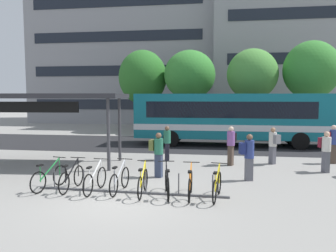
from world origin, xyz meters
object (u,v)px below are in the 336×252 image
(street_tree_1, at_px, (143,77))
(street_tree_3, at_px, (190,75))
(parked_bicycle_yellow_4, at_px, (143,183))
(parked_bicycle_yellow_7, at_px, (217,186))
(commuter_red_pack_4, at_px, (333,141))
(commuter_black_pack_3, at_px, (231,143))
(parked_bicycle_white_2, at_px, (95,180))
(commuter_navy_pack_0, at_px, (248,154))
(commuter_black_pack_2, at_px, (167,141))
(street_tree_2, at_px, (252,74))
(commuter_olive_pack_5, at_px, (158,152))
(commuter_grey_pack_6, at_px, (273,143))
(city_bus, at_px, (234,117))
(parked_bicycle_green_0, at_px, (50,178))
(transit_shelter, at_px, (42,98))
(parked_bicycle_black_1, at_px, (72,178))
(commuter_maroon_pack_1, at_px, (326,149))
(street_tree_0, at_px, (311,70))
(parked_bicycle_orange_6, at_px, (190,185))
(parked_bicycle_silver_3, at_px, (120,180))
(parked_bicycle_black_5, at_px, (167,184))

(street_tree_1, height_order, street_tree_3, street_tree_1)
(parked_bicycle_yellow_4, height_order, parked_bicycle_yellow_7, same)
(commuter_red_pack_4, bearing_deg, commuter_black_pack_3, -167.12)
(parked_bicycle_white_2, height_order, commuter_black_pack_3, commuter_black_pack_3)
(commuter_navy_pack_0, xyz_separation_m, commuter_black_pack_2, (-3.44, 3.32, -0.03))
(street_tree_2, bearing_deg, commuter_navy_pack_0, -96.42)
(commuter_olive_pack_5, relative_size, commuter_grey_pack_6, 1.02)
(city_bus, distance_m, parked_bicycle_green_0, 12.59)
(parked_bicycle_yellow_7, height_order, street_tree_3, street_tree_3)
(city_bus, xyz_separation_m, transit_shelter, (-8.75, -7.02, 1.19))
(parked_bicycle_green_0, bearing_deg, city_bus, -17.95)
(parked_bicycle_white_2, distance_m, commuter_red_pack_4, 10.74)
(city_bus, height_order, parked_bicycle_black_1, city_bus)
(commuter_black_pack_3, height_order, street_tree_3, street_tree_3)
(city_bus, xyz_separation_m, parked_bicycle_white_2, (-4.91, -10.78, -1.39))
(commuter_maroon_pack_1, distance_m, street_tree_0, 13.03)
(parked_bicycle_green_0, height_order, commuter_red_pack_4, commuter_red_pack_4)
(parked_bicycle_green_0, distance_m, parked_bicycle_white_2, 1.59)
(parked_bicycle_white_2, height_order, street_tree_3, street_tree_3)
(transit_shelter, distance_m, street_tree_0, 19.19)
(parked_bicycle_black_1, relative_size, commuter_olive_pack_5, 1.02)
(parked_bicycle_orange_6, bearing_deg, commuter_black_pack_3, -17.44)
(parked_bicycle_yellow_7, bearing_deg, transit_shelter, 71.10)
(parked_bicycle_green_0, xyz_separation_m, parked_bicycle_yellow_7, (5.42, -0.23, 0.00))
(parked_bicycle_silver_3, height_order, parked_bicycle_black_5, same)
(street_tree_2, height_order, street_tree_3, street_tree_3)
(commuter_navy_pack_0, xyz_separation_m, commuter_olive_pack_5, (-3.31, 0.03, 0.01))
(parked_bicycle_black_5, distance_m, commuter_maroon_pack_1, 7.08)
(commuter_olive_pack_5, relative_size, street_tree_0, 0.24)
(parked_bicycle_green_0, height_order, commuter_grey_pack_6, commuter_grey_pack_6)
(parked_bicycle_silver_3, relative_size, commuter_red_pack_4, 0.98)
(city_bus, relative_size, parked_bicycle_silver_3, 6.99)
(commuter_black_pack_2, bearing_deg, street_tree_3, 174.86)
(city_bus, distance_m, street_tree_0, 8.50)
(parked_bicycle_yellow_7, relative_size, commuter_navy_pack_0, 1.01)
(parked_bicycle_yellow_4, bearing_deg, parked_bicycle_orange_6, -94.69)
(street_tree_3, bearing_deg, street_tree_0, -7.23)
(transit_shelter, bearing_deg, parked_bicycle_yellow_4, -39.72)
(parked_bicycle_yellow_4, height_order, commuter_olive_pack_5, commuter_olive_pack_5)
(parked_bicycle_yellow_4, distance_m, commuter_maroon_pack_1, 7.71)
(commuter_maroon_pack_1, bearing_deg, commuter_black_pack_2, -123.80)
(commuter_red_pack_4, height_order, commuter_grey_pack_6, commuter_red_pack_4)
(parked_bicycle_black_1, bearing_deg, commuter_red_pack_4, -57.99)
(parked_bicycle_silver_3, height_order, transit_shelter, transit_shelter)
(street_tree_1, xyz_separation_m, street_tree_2, (9.09, -1.84, 0.04))
(transit_shelter, height_order, street_tree_0, street_tree_0)
(parked_bicycle_green_0, bearing_deg, commuter_black_pack_2, -16.55)
(parked_bicycle_black_1, relative_size, commuter_grey_pack_6, 1.04)
(commuter_red_pack_4, bearing_deg, commuter_maroon_pack_1, -115.03)
(commuter_maroon_pack_1, distance_m, commuter_black_pack_2, 6.80)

